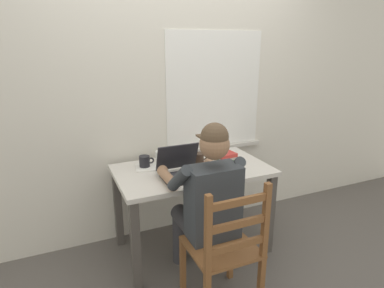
{
  "coord_description": "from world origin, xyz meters",
  "views": [
    {
      "loc": [
        -0.98,
        -2.25,
        1.69
      ],
      "look_at": [
        -0.03,
        -0.05,
        0.95
      ],
      "focal_mm": 30.67,
      "sensor_mm": 36.0,
      "label": 1
    }
  ],
  "objects_px": {
    "wooden_chair": "(225,250)",
    "computer_mouse": "(217,172)",
    "seated_person": "(206,199)",
    "book_stack_main": "(226,157)",
    "coffee_mug_dark": "(145,162)",
    "laptop": "(182,169)",
    "desk": "(192,181)",
    "coffee_mug_white": "(160,157)",
    "coffee_mug_spare": "(199,158)"
  },
  "relations": [
    {
      "from": "wooden_chair",
      "to": "computer_mouse",
      "type": "distance_m",
      "value": 0.63
    },
    {
      "from": "seated_person",
      "to": "computer_mouse",
      "type": "distance_m",
      "value": 0.32
    },
    {
      "from": "wooden_chair",
      "to": "book_stack_main",
      "type": "bearing_deg",
      "value": 61.11
    },
    {
      "from": "seated_person",
      "to": "wooden_chair",
      "type": "xyz_separation_m",
      "value": [
        0.0,
        -0.28,
        -0.22
      ]
    },
    {
      "from": "coffee_mug_dark",
      "to": "book_stack_main",
      "type": "height_order",
      "value": "coffee_mug_dark"
    },
    {
      "from": "laptop",
      "to": "coffee_mug_dark",
      "type": "bearing_deg",
      "value": 129.6
    },
    {
      "from": "laptop",
      "to": "coffee_mug_dark",
      "type": "height_order",
      "value": "laptop"
    },
    {
      "from": "desk",
      "to": "book_stack_main",
      "type": "xyz_separation_m",
      "value": [
        0.32,
        0.03,
        0.15
      ]
    },
    {
      "from": "wooden_chair",
      "to": "book_stack_main",
      "type": "height_order",
      "value": "wooden_chair"
    },
    {
      "from": "wooden_chair",
      "to": "laptop",
      "type": "distance_m",
      "value": 0.69
    },
    {
      "from": "book_stack_main",
      "to": "coffee_mug_dark",
      "type": "bearing_deg",
      "value": 169.39
    },
    {
      "from": "seated_person",
      "to": "computer_mouse",
      "type": "relative_size",
      "value": 12.31
    },
    {
      "from": "desk",
      "to": "seated_person",
      "type": "relative_size",
      "value": 0.99
    },
    {
      "from": "desk",
      "to": "laptop",
      "type": "height_order",
      "value": "laptop"
    },
    {
      "from": "computer_mouse",
      "to": "coffee_mug_dark",
      "type": "relative_size",
      "value": 0.82
    },
    {
      "from": "computer_mouse",
      "to": "coffee_mug_dark",
      "type": "xyz_separation_m",
      "value": [
        -0.47,
        0.35,
        0.03
      ]
    },
    {
      "from": "coffee_mug_white",
      "to": "coffee_mug_spare",
      "type": "bearing_deg",
      "value": -24.8
    },
    {
      "from": "seated_person",
      "to": "book_stack_main",
      "type": "relative_size",
      "value": 6.43
    },
    {
      "from": "coffee_mug_white",
      "to": "coffee_mug_dark",
      "type": "bearing_deg",
      "value": -158.79
    },
    {
      "from": "laptop",
      "to": "seated_person",
      "type": "bearing_deg",
      "value": -81.67
    },
    {
      "from": "desk",
      "to": "coffee_mug_white",
      "type": "bearing_deg",
      "value": 132.49
    },
    {
      "from": "computer_mouse",
      "to": "book_stack_main",
      "type": "height_order",
      "value": "book_stack_main"
    },
    {
      "from": "laptop",
      "to": "coffee_mug_spare",
      "type": "height_order",
      "value": "laptop"
    },
    {
      "from": "laptop",
      "to": "coffee_mug_white",
      "type": "height_order",
      "value": "laptop"
    },
    {
      "from": "laptop",
      "to": "coffee_mug_dark",
      "type": "relative_size",
      "value": 2.71
    },
    {
      "from": "desk",
      "to": "coffee_mug_dark",
      "type": "bearing_deg",
      "value": 155.66
    },
    {
      "from": "wooden_chair",
      "to": "coffee_mug_white",
      "type": "distance_m",
      "value": 0.99
    },
    {
      "from": "seated_person",
      "to": "coffee_mug_spare",
      "type": "bearing_deg",
      "value": 70.84
    },
    {
      "from": "computer_mouse",
      "to": "book_stack_main",
      "type": "xyz_separation_m",
      "value": [
        0.2,
        0.22,
        0.02
      ]
    },
    {
      "from": "wooden_chair",
      "to": "laptop",
      "type": "relative_size",
      "value": 2.81
    },
    {
      "from": "coffee_mug_spare",
      "to": "desk",
      "type": "bearing_deg",
      "value": -138.9
    },
    {
      "from": "wooden_chair",
      "to": "coffee_mug_white",
      "type": "relative_size",
      "value": 8.03
    },
    {
      "from": "computer_mouse",
      "to": "book_stack_main",
      "type": "bearing_deg",
      "value": 47.37
    },
    {
      "from": "desk",
      "to": "coffee_mug_spare",
      "type": "xyz_separation_m",
      "value": [
        0.09,
        0.08,
        0.15
      ]
    },
    {
      "from": "coffee_mug_white",
      "to": "coffee_mug_dark",
      "type": "relative_size",
      "value": 0.95
    },
    {
      "from": "coffee_mug_spare",
      "to": "book_stack_main",
      "type": "height_order",
      "value": "coffee_mug_spare"
    },
    {
      "from": "computer_mouse",
      "to": "coffee_mug_white",
      "type": "height_order",
      "value": "coffee_mug_white"
    },
    {
      "from": "desk",
      "to": "coffee_mug_dark",
      "type": "distance_m",
      "value": 0.41
    },
    {
      "from": "laptop",
      "to": "coffee_mug_dark",
      "type": "distance_m",
      "value": 0.34
    },
    {
      "from": "coffee_mug_dark",
      "to": "coffee_mug_spare",
      "type": "relative_size",
      "value": 0.97
    },
    {
      "from": "wooden_chair",
      "to": "laptop",
      "type": "bearing_deg",
      "value": 94.5
    },
    {
      "from": "desk",
      "to": "seated_person",
      "type": "xyz_separation_m",
      "value": [
        -0.08,
        -0.43,
        0.05
      ]
    },
    {
      "from": "desk",
      "to": "coffee_mug_dark",
      "type": "xyz_separation_m",
      "value": [
        -0.35,
        0.16,
        0.16
      ]
    },
    {
      "from": "wooden_chair",
      "to": "laptop",
      "type": "height_order",
      "value": "laptop"
    },
    {
      "from": "laptop",
      "to": "coffee_mug_white",
      "type": "relative_size",
      "value": 2.86
    },
    {
      "from": "desk",
      "to": "seated_person",
      "type": "distance_m",
      "value": 0.44
    },
    {
      "from": "laptop",
      "to": "book_stack_main",
      "type": "bearing_deg",
      "value": 16.44
    },
    {
      "from": "coffee_mug_white",
      "to": "coffee_mug_dark",
      "type": "distance_m",
      "value": 0.16
    },
    {
      "from": "desk",
      "to": "coffee_mug_white",
      "type": "xyz_separation_m",
      "value": [
        -0.2,
        0.22,
        0.16
      ]
    },
    {
      "from": "desk",
      "to": "book_stack_main",
      "type": "height_order",
      "value": "book_stack_main"
    }
  ]
}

